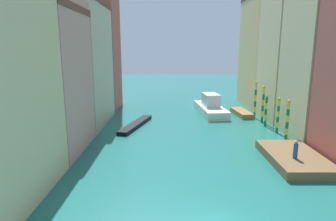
# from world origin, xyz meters

# --- Properties ---
(ground_plane) EXTENTS (154.00, 154.00, 0.00)m
(ground_plane) POSITION_xyz_m (0.00, 24.50, 0.00)
(ground_plane) COLOR #1E6B66
(building_left_1) EXTENTS (7.85, 9.05, 13.54)m
(building_left_1) POSITION_xyz_m (-14.63, 12.89, 6.78)
(building_left_1) COLOR tan
(building_left_1) RESTS_ON ground
(building_left_2) EXTENTS (7.85, 11.83, 15.50)m
(building_left_2) POSITION_xyz_m (-14.63, 23.34, 7.76)
(building_left_2) COLOR #BCB299
(building_left_2) RESTS_ON ground
(building_left_3) EXTENTS (7.85, 7.65, 20.78)m
(building_left_3) POSITION_xyz_m (-14.63, 33.22, 10.40)
(building_left_3) COLOR #B25147
(building_left_3) RESTS_ON ground
(building_right_2) EXTENTS (7.85, 8.11, 19.51)m
(building_right_2) POSITION_xyz_m (14.63, 17.25, 9.77)
(building_right_2) COLOR beige
(building_right_2) RESTS_ON ground
(building_right_3) EXTENTS (7.85, 8.49, 18.99)m
(building_right_3) POSITION_xyz_m (14.63, 25.85, 9.51)
(building_right_3) COLOR beige
(building_right_3) RESTS_ON ground
(building_right_4) EXTENTS (7.85, 11.69, 18.58)m
(building_right_4) POSITION_xyz_m (14.63, 35.87, 9.30)
(building_right_4) COLOR #DBB77A
(building_right_4) RESTS_ON ground
(waterfront_dock) EXTENTS (4.35, 7.86, 0.78)m
(waterfront_dock) POSITION_xyz_m (8.31, 9.66, 0.39)
(waterfront_dock) COLOR brown
(waterfront_dock) RESTS_ON ground
(person_on_dock) EXTENTS (0.36, 0.36, 1.54)m
(person_on_dock) POSITION_xyz_m (7.88, 8.54, 1.49)
(person_on_dock) COLOR #234C93
(person_on_dock) RESTS_ON waterfront_dock
(mooring_pole_0) EXTENTS (0.35, 0.35, 4.50)m
(mooring_pole_0) POSITION_xyz_m (10.00, 15.59, 2.30)
(mooring_pole_0) COLOR #197247
(mooring_pole_0) RESTS_ON ground
(mooring_pole_1) EXTENTS (0.34, 0.34, 4.18)m
(mooring_pole_1) POSITION_xyz_m (10.18, 18.70, 2.14)
(mooring_pole_1) COLOR #197247
(mooring_pole_1) RESTS_ON ground
(mooring_pole_2) EXTENTS (0.33, 0.33, 4.05)m
(mooring_pole_2) POSITION_xyz_m (9.79, 21.74, 2.08)
(mooring_pole_2) COLOR #197247
(mooring_pole_2) RESTS_ON ground
(mooring_pole_3) EXTENTS (0.35, 0.35, 4.94)m
(mooring_pole_3) POSITION_xyz_m (10.03, 23.72, 2.52)
(mooring_pole_3) COLOR #197247
(mooring_pole_3) RESTS_ON ground
(mooring_pole_4) EXTENTS (0.35, 0.35, 5.22)m
(mooring_pole_4) POSITION_xyz_m (9.79, 26.39, 2.66)
(mooring_pole_4) COLOR #197247
(mooring_pole_4) RESTS_ON ground
(vaporetto_white) EXTENTS (4.21, 10.66, 3.04)m
(vaporetto_white) POSITION_xyz_m (3.90, 29.36, 1.01)
(vaporetto_white) COLOR white
(vaporetto_white) RESTS_ON ground
(gondola_black) EXTENTS (3.52, 9.10, 0.47)m
(gondola_black) POSITION_xyz_m (-6.74, 21.72, 0.24)
(gondola_black) COLOR black
(gondola_black) RESTS_ON ground
(motorboat_0) EXTENTS (2.28, 5.89, 0.71)m
(motorboat_0) POSITION_xyz_m (8.36, 28.09, 0.35)
(motorboat_0) COLOR olive
(motorboat_0) RESTS_ON ground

